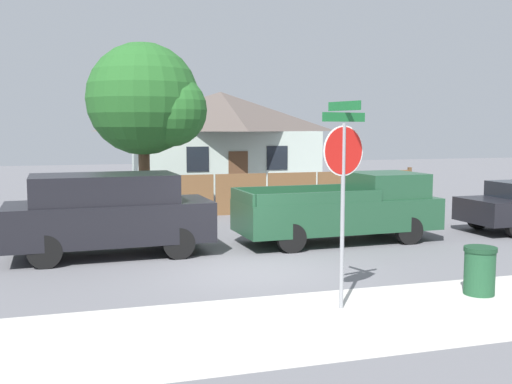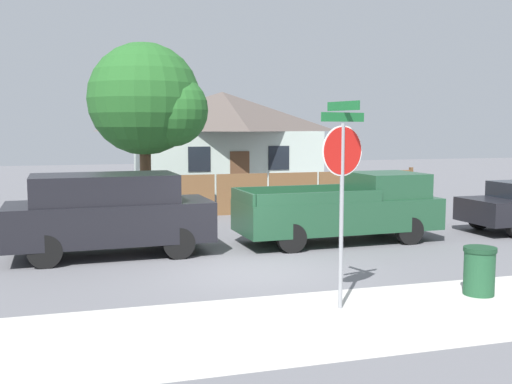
% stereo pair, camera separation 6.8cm
% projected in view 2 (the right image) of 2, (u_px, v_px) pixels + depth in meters
% --- Properties ---
extents(ground_plane, '(80.00, 80.00, 0.00)m').
position_uv_depth(ground_plane, '(251.00, 270.00, 12.81)').
color(ground_plane, slate).
extents(sidewalk_strip, '(36.00, 3.20, 0.01)m').
position_uv_depth(sidewalk_strip, '(314.00, 322.00, 9.37)').
color(sidewalk_strip, beige).
rests_on(sidewalk_strip, ground).
extents(wooden_fence, '(11.61, 0.12, 1.54)m').
position_uv_depth(wooden_fence, '(268.00, 193.00, 21.33)').
color(wooden_fence, brown).
rests_on(wooden_fence, ground).
extents(house, '(8.92, 7.18, 4.84)m').
position_uv_depth(house, '(223.00, 139.00, 30.09)').
color(house, '#B2C1B7').
rests_on(house, ground).
extents(oak_tree, '(4.14, 3.94, 6.03)m').
position_uv_depth(oak_tree, '(150.00, 102.00, 21.03)').
color(oak_tree, brown).
rests_on(oak_tree, ground).
extents(red_suv, '(4.81, 2.13, 1.95)m').
position_uv_depth(red_suv, '(109.00, 212.00, 14.18)').
color(red_suv, black).
rests_on(red_suv, ground).
extents(orange_pickup, '(5.43, 2.12, 1.83)m').
position_uv_depth(orange_pickup, '(346.00, 209.00, 15.95)').
color(orange_pickup, '#1E472D').
rests_on(orange_pickup, ground).
extents(stop_sign, '(0.86, 0.77, 3.46)m').
position_uv_depth(stop_sign, '(342.00, 168.00, 9.85)').
color(stop_sign, gray).
rests_on(stop_sign, ground).
extents(trash_bin, '(0.59, 0.59, 0.88)m').
position_uv_depth(trash_bin, '(479.00, 271.00, 10.88)').
color(trash_bin, '#1E4C2D').
rests_on(trash_bin, ground).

